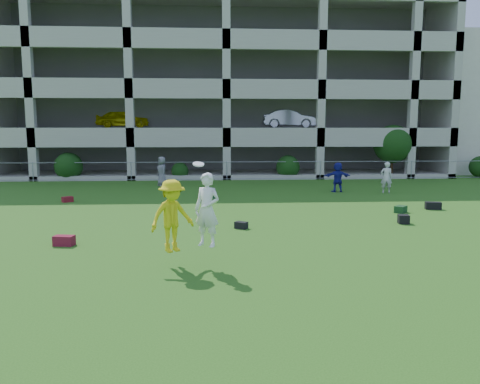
{
  "coord_description": "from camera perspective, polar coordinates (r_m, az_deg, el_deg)",
  "views": [
    {
      "loc": [
        -1.03,
        -10.51,
        3.23
      ],
      "look_at": [
        -0.17,
        3.0,
        1.4
      ],
      "focal_mm": 35.0,
      "sensor_mm": 36.0,
      "label": 1
    }
  ],
  "objects": [
    {
      "name": "bag_red_a",
      "position": [
        14.0,
        -20.65,
        -5.56
      ],
      "size": [
        0.59,
        0.39,
        0.28
      ],
      "primitive_type": "cube",
      "rotation": [
        0.0,
        0.0,
        -0.18
      ],
      "color": "#570E19",
      "rests_on": "ground"
    },
    {
      "name": "bystander_d",
      "position": [
        24.59,
        11.81,
        1.8
      ],
      "size": [
        1.46,
        0.57,
        1.54
      ],
      "primitive_type": "imported",
      "rotation": [
        0.0,
        0.0,
        3.22
      ],
      "color": "navy",
      "rests_on": "ground"
    },
    {
      "name": "bag_green_g",
      "position": [
        21.96,
        -3.81,
        -0.45
      ],
      "size": [
        0.57,
        0.56,
        0.25
      ],
      "primitive_type": "cube",
      "rotation": [
        0.0,
        0.0,
        -0.75
      ],
      "color": "#13351B",
      "rests_on": "ground"
    },
    {
      "name": "shrub_row",
      "position": [
        30.78,
        6.93,
        4.44
      ],
      "size": [
        34.38,
        2.52,
        3.5
      ],
      "color": "#163D11",
      "rests_on": "ground"
    },
    {
      "name": "ground",
      "position": [
        11.05,
        1.91,
        -9.31
      ],
      "size": [
        100.0,
        100.0,
        0.0
      ],
      "primitive_type": "plane",
      "color": "#235114",
      "rests_on": "ground"
    },
    {
      "name": "frisbee_contest",
      "position": [
        11.03,
        -7.15,
        -2.71
      ],
      "size": [
        1.84,
        1.14,
        2.12
      ],
      "color": "yellow",
      "rests_on": "ground"
    },
    {
      "name": "parking_garage",
      "position": [
        38.33,
        -2.12,
        11.86
      ],
      "size": [
        30.0,
        14.0,
        12.0
      ],
      "color": "#9E998C",
      "rests_on": "ground"
    },
    {
      "name": "bystander_e",
      "position": [
        24.8,
        17.42,
        1.71
      ],
      "size": [
        0.65,
        0.5,
        1.59
      ],
      "primitive_type": "imported",
      "rotation": [
        0.0,
        0.0,
        2.91
      ],
      "color": "silver",
      "rests_on": "ground"
    },
    {
      "name": "bystander_c",
      "position": [
        27.02,
        -9.5,
        2.51
      ],
      "size": [
        0.82,
        0.96,
        1.67
      ],
      "primitive_type": "imported",
      "rotation": [
        0.0,
        0.0,
        -1.14
      ],
      "color": "slate",
      "rests_on": "ground"
    },
    {
      "name": "bag_red_f",
      "position": [
        22.18,
        -20.29,
        -0.84
      ],
      "size": [
        0.53,
        0.49,
        0.24
      ],
      "primitive_type": "cube",
      "rotation": [
        0.0,
        0.0,
        0.62
      ],
      "color": "#5F1012",
      "rests_on": "ground"
    },
    {
      "name": "bag_black_e",
      "position": [
        20.45,
        22.48,
        -1.55
      ],
      "size": [
        0.65,
        0.42,
        0.3
      ],
      "primitive_type": "cube",
      "rotation": [
        0.0,
        0.0,
        -0.21
      ],
      "color": "black",
      "rests_on": "ground"
    },
    {
      "name": "crate_d",
      "position": [
        17.04,
        19.31,
        -3.15
      ],
      "size": [
        0.4,
        0.4,
        0.3
      ],
      "primitive_type": "cube",
      "rotation": [
        0.0,
        0.0,
        -0.17
      ],
      "color": "black",
      "rests_on": "ground"
    },
    {
      "name": "fence",
      "position": [
        29.65,
        -1.61,
        2.63
      ],
      "size": [
        36.06,
        0.06,
        1.2
      ],
      "color": "gray",
      "rests_on": "ground"
    },
    {
      "name": "bag_black_b",
      "position": [
        15.3,
        0.15,
        -4.07
      ],
      "size": [
        0.47,
        0.43,
        0.22
      ],
      "primitive_type": "cube",
      "rotation": [
        0.0,
        0.0,
        -0.58
      ],
      "color": "black",
      "rests_on": "ground"
    },
    {
      "name": "bag_green_c",
      "position": [
        19.24,
        19.0,
        -2.0
      ],
      "size": [
        0.6,
        0.6,
        0.26
      ],
      "primitive_type": "cube",
      "rotation": [
        0.0,
        0.0,
        0.82
      ],
      "color": "#123319",
      "rests_on": "ground"
    }
  ]
}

